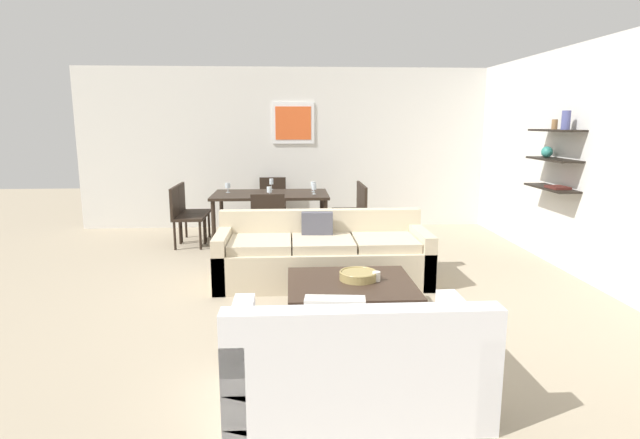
# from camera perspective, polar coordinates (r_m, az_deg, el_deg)

# --- Properties ---
(ground_plane) EXTENTS (18.00, 18.00, 0.00)m
(ground_plane) POSITION_cam_1_polar(r_m,az_deg,el_deg) (5.59, 0.48, -7.96)
(ground_plane) COLOR tan
(back_wall_unit) EXTENTS (8.40, 0.09, 2.70)m
(back_wall_unit) POSITION_cam_1_polar(r_m,az_deg,el_deg) (8.84, 0.86, 7.96)
(back_wall_unit) COLOR silver
(back_wall_unit) RESTS_ON ground
(right_wall_shelf_unit) EXTENTS (0.34, 8.20, 2.70)m
(right_wall_shelf_unit) POSITION_cam_1_polar(r_m,az_deg,el_deg) (6.80, 26.63, 5.91)
(right_wall_shelf_unit) COLOR silver
(right_wall_shelf_unit) RESTS_ON ground
(sofa_beige) EXTENTS (2.38, 0.90, 0.78)m
(sofa_beige) POSITION_cam_1_polar(r_m,az_deg,el_deg) (5.82, 0.29, -4.17)
(sofa_beige) COLOR beige
(sofa_beige) RESTS_ON ground
(loveseat_white) EXTENTS (1.59, 0.90, 0.78)m
(loveseat_white) POSITION_cam_1_polar(r_m,az_deg,el_deg) (3.40, 3.80, -15.59)
(loveseat_white) COLOR white
(loveseat_white) RESTS_ON ground
(coffee_table) EXTENTS (1.14, 1.00, 0.38)m
(coffee_table) POSITION_cam_1_polar(r_m,az_deg,el_deg) (4.71, 3.45, -9.19)
(coffee_table) COLOR #38281E
(coffee_table) RESTS_ON ground
(decorative_bowl) EXTENTS (0.35, 0.35, 0.08)m
(decorative_bowl) POSITION_cam_1_polar(r_m,az_deg,el_deg) (4.71, 4.30, -6.22)
(decorative_bowl) COLOR #99844C
(decorative_bowl) RESTS_ON coffee_table
(candle_jar) EXTENTS (0.07, 0.07, 0.09)m
(candle_jar) POSITION_cam_1_polar(r_m,az_deg,el_deg) (4.68, 6.31, -6.33)
(candle_jar) COLOR silver
(candle_jar) RESTS_ON coffee_table
(dining_table) EXTENTS (1.71, 0.99, 0.75)m
(dining_table) POSITION_cam_1_polar(r_m,az_deg,el_deg) (7.68, -5.54, 2.42)
(dining_table) COLOR black
(dining_table) RESTS_ON ground
(dining_chair_left_near) EXTENTS (0.44, 0.44, 0.88)m
(dining_chair_left_near) POSITION_cam_1_polar(r_m,az_deg,el_deg) (7.65, -15.07, 0.71)
(dining_chair_left_near) COLOR black
(dining_chair_left_near) RESTS_ON ground
(dining_chair_right_near) EXTENTS (0.44, 0.44, 0.88)m
(dining_chair_right_near) POSITION_cam_1_polar(r_m,az_deg,el_deg) (7.55, 4.04, 0.94)
(dining_chair_right_near) COLOR black
(dining_chair_right_near) RESTS_ON ground
(dining_chair_head) EXTENTS (0.44, 0.44, 0.88)m
(dining_chair_head) POSITION_cam_1_polar(r_m,az_deg,el_deg) (8.60, -5.30, 2.14)
(dining_chair_head) COLOR black
(dining_chair_head) RESTS_ON ground
(dining_chair_right_far) EXTENTS (0.44, 0.44, 0.88)m
(dining_chair_right_far) POSITION_cam_1_polar(r_m,az_deg,el_deg) (7.99, 3.63, 1.49)
(dining_chair_right_far) COLOR black
(dining_chair_right_far) RESTS_ON ground
(dining_chair_foot) EXTENTS (0.44, 0.44, 0.88)m
(dining_chair_foot) POSITION_cam_1_polar(r_m,az_deg,el_deg) (6.82, -5.78, -0.16)
(dining_chair_foot) COLOR black
(dining_chair_foot) RESTS_ON ground
(dining_chair_left_far) EXTENTS (0.44, 0.44, 0.88)m
(dining_chair_left_far) POSITION_cam_1_polar(r_m,az_deg,el_deg) (8.08, -14.44, 1.27)
(dining_chair_left_far) COLOR black
(dining_chair_left_far) RESTS_ON ground
(wine_glass_foot) EXTENTS (0.07, 0.07, 0.15)m
(wine_glass_foot) POSITION_cam_1_polar(r_m,az_deg,el_deg) (7.23, -5.69, 3.30)
(wine_glass_foot) COLOR silver
(wine_glass_foot) RESTS_ON dining_table
(wine_glass_right_far) EXTENTS (0.08, 0.08, 0.16)m
(wine_glass_right_far) POSITION_cam_1_polar(r_m,az_deg,el_deg) (7.78, -0.76, 3.96)
(wine_glass_right_far) COLOR silver
(wine_glass_right_far) RESTS_ON dining_table
(wine_glass_right_near) EXTENTS (0.07, 0.07, 0.15)m
(wine_glass_right_near) POSITION_cam_1_polar(r_m,az_deg,el_deg) (7.54, -0.67, 3.65)
(wine_glass_right_near) COLOR silver
(wine_glass_right_near) RESTS_ON dining_table
(wine_glass_left_far) EXTENTS (0.08, 0.08, 0.15)m
(wine_glass_left_far) POSITION_cam_1_polar(r_m,az_deg,el_deg) (7.83, -10.27, 3.73)
(wine_glass_left_far) COLOR silver
(wine_glass_left_far) RESTS_ON dining_table
(wine_glass_head) EXTENTS (0.06, 0.06, 0.17)m
(wine_glass_head) POSITION_cam_1_polar(r_m,az_deg,el_deg) (8.09, -5.45, 4.19)
(wine_glass_head) COLOR silver
(wine_glass_head) RESTS_ON dining_table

